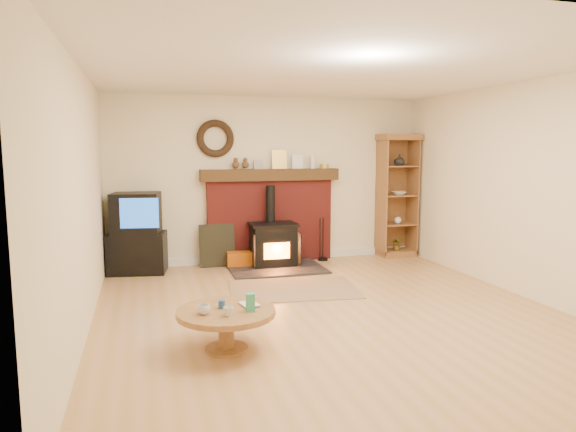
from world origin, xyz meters
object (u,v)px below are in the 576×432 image
object	(u,v)px
coffee_table	(226,317)
curio_cabinet	(396,195)
wood_stove	(273,246)
tv_unit	(137,235)

from	to	relation	value
coffee_table	curio_cabinet	bearing A→B (deg)	44.62
curio_cabinet	coffee_table	world-z (taller)	curio_cabinet
wood_stove	curio_cabinet	xyz separation A→B (m)	(2.20, 0.29, 0.70)
tv_unit	curio_cabinet	xyz separation A→B (m)	(4.19, 0.09, 0.46)
wood_stove	curio_cabinet	bearing A→B (deg)	7.44
wood_stove	curio_cabinet	world-z (taller)	curio_cabinet
tv_unit	coffee_table	distance (m)	3.38
tv_unit	coffee_table	bearing A→B (deg)	-76.59
coffee_table	wood_stove	bearing A→B (deg)	68.54
tv_unit	coffee_table	size ratio (longest dim) A/B	1.33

